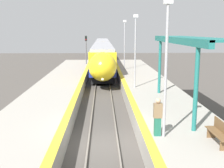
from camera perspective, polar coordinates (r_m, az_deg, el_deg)
ground_plane at (r=14.07m, az=-1.82°, el=-12.22°), size 120.00×120.00×0.00m
rail_left at (r=14.06m, az=-4.82°, el=-11.94°), size 0.08×90.00×0.15m
rail_right at (r=14.06m, az=1.18°, el=-11.91°), size 0.08×90.00×0.15m
train at (r=47.95m, az=-1.95°, el=6.66°), size 2.76×46.98×3.78m
platform_right at (r=14.43m, az=14.17°, el=-9.80°), size 4.40×64.00×1.03m
platform_left at (r=14.39m, az=-17.27°, el=-10.02°), size 4.11×64.00×1.03m
platform_bench at (r=12.16m, az=21.15°, el=-9.14°), size 0.44×1.77×0.89m
person_waiting at (r=12.26m, az=9.29°, el=-6.53°), size 0.36×0.22×1.66m
railway_signal at (r=39.38m, az=-5.27°, el=6.91°), size 0.28×0.28×4.89m
lamppost_near at (r=11.70m, az=10.97°, el=4.68°), size 0.36×0.20×5.76m
lamppost_mid at (r=22.46m, az=4.76°, el=7.58°), size 0.36×0.20×5.76m
lamppost_far at (r=33.33m, az=2.57°, el=8.58°), size 0.36×0.20×5.76m
station_canopy at (r=16.75m, az=14.57°, el=8.25°), size 2.02×11.01×4.14m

